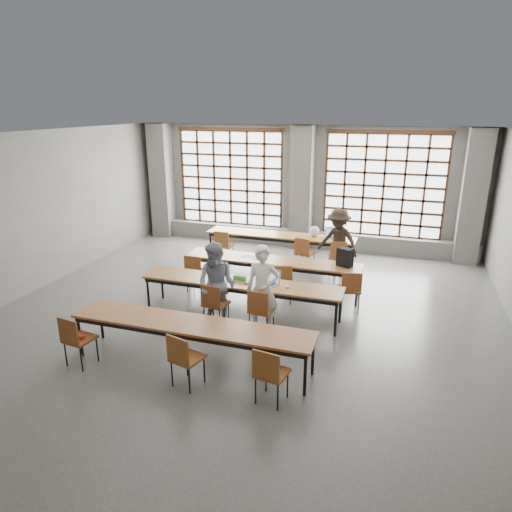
{
  "coord_description": "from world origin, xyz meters",
  "views": [
    {
      "loc": [
        2.74,
        -7.56,
        4.0
      ],
      "look_at": [
        0.18,
        0.4,
        1.24
      ],
      "focal_mm": 32.0,
      "sensor_mm": 36.0,
      "label": 1
    }
  ],
  "objects": [
    {
      "name": "student_male",
      "position": [
        0.51,
        -0.24,
        0.83
      ],
      "size": [
        0.66,
        0.48,
        1.66
      ],
      "primitive_type": "imported",
      "rotation": [
        0.0,
        0.0,
        0.15
      ],
      "color": "silver",
      "rests_on": "floor"
    },
    {
      "name": "desk_row_b",
      "position": [
        0.12,
        1.75,
        0.66
      ],
      "size": [
        4.0,
        0.7,
        0.73
      ],
      "color": "brown",
      "rests_on": "floor"
    },
    {
      "name": "column_right",
      "position": [
        4.5,
        5.22,
        1.75
      ],
      "size": [
        0.6,
        0.55,
        3.5
      ],
      "primitive_type": "cube",
      "color": "#585855",
      "rests_on": "floor"
    },
    {
      "name": "phone",
      "position": [
        0.09,
        0.16,
        0.74
      ],
      "size": [
        0.14,
        0.09,
        0.01
      ],
      "primitive_type": "cube",
      "rotation": [
        0.0,
        0.0,
        -0.29
      ],
      "color": "black",
      "rests_on": "desk_row_c"
    },
    {
      "name": "window_right",
      "position": [
        2.25,
        5.42,
        1.9
      ],
      "size": [
        3.32,
        0.12,
        3.0
      ],
      "color": "white",
      "rests_on": "wall_back"
    },
    {
      "name": "backpack",
      "position": [
        1.72,
        1.8,
        0.93
      ],
      "size": [
        0.37,
        0.31,
        0.4
      ],
      "primitive_type": "cube",
      "rotation": [
        0.0,
        0.0,
        -0.41
      ],
      "color": "black",
      "rests_on": "desk_row_b"
    },
    {
      "name": "chair_near_mid",
      "position": [
        -0.06,
        -2.3,
        0.54
      ],
      "size": [
        0.51,
        0.52,
        0.88
      ],
      "color": "brown",
      "rests_on": "floor"
    },
    {
      "name": "chair_mid_left",
      "position": [
        -1.48,
        1.12,
        0.54
      ],
      "size": [
        0.42,
        0.43,
        0.88
      ],
      "color": "brown",
      "rests_on": "floor"
    },
    {
      "name": "floor",
      "position": [
        0.0,
        0.0,
        0.0
      ],
      "size": [
        11.0,
        11.0,
        0.0
      ],
      "primitive_type": "plane",
      "color": "#4B4B48",
      "rests_on": "ground"
    },
    {
      "name": "wall_left",
      "position": [
        -5.0,
        0.0,
        1.75
      ],
      "size": [
        0.0,
        11.0,
        11.0
      ],
      "primitive_type": "plane",
      "rotation": [
        1.57,
        0.0,
        1.57
      ],
      "color": "#5C5C5A",
      "rests_on": "floor"
    },
    {
      "name": "green_box",
      "position": [
        -0.14,
        0.34,
        0.78
      ],
      "size": [
        0.25,
        0.1,
        0.09
      ],
      "primitive_type": "cube",
      "rotation": [
        0.0,
        0.0,
        -0.02
      ],
      "color": "#39902F",
      "rests_on": "desk_row_c"
    },
    {
      "name": "ceiling",
      "position": [
        0.0,
        0.0,
        3.5
      ],
      "size": [
        11.0,
        11.0,
        0.0
      ],
      "primitive_type": "plane",
      "rotation": [
        3.14,
        0.0,
        0.0
      ],
      "color": "silver",
      "rests_on": "floor"
    },
    {
      "name": "mouse",
      "position": [
        0.86,
        0.24,
        0.75
      ],
      "size": [
        0.11,
        0.09,
        0.04
      ],
      "primitive_type": "ellipsoid",
      "rotation": [
        0.0,
        0.0,
        0.29
      ],
      "color": "white",
      "rests_on": "desk_row_c"
    },
    {
      "name": "plastic_bag",
      "position": [
        0.66,
        3.88,
        0.87
      ],
      "size": [
        0.3,
        0.26,
        0.29
      ],
      "primitive_type": "ellipsoid",
      "rotation": [
        0.0,
        0.0,
        0.21
      ],
      "color": "white",
      "rests_on": "desk_row_a"
    },
    {
      "name": "chair_back_mid",
      "position": [
        0.54,
        3.2,
        0.54
      ],
      "size": [
        0.52,
        0.52,
        0.88
      ],
      "color": "brown",
      "rests_on": "floor"
    },
    {
      "name": "red_pouch",
      "position": [
        -1.94,
        -2.23,
        0.5
      ],
      "size": [
        0.22,
        0.14,
        0.06
      ],
      "primitive_type": "cube",
      "rotation": [
        0.0,
        0.0,
        -0.33
      ],
      "color": "#A72C14",
      "rests_on": "chair_near_left"
    },
    {
      "name": "sill_ledge",
      "position": [
        0.0,
        5.3,
        0.25
      ],
      "size": [
        9.8,
        0.35,
        0.5
      ],
      "primitive_type": "cube",
      "color": "#585855",
      "rests_on": "floor"
    },
    {
      "name": "column_left",
      "position": [
        -4.5,
        5.22,
        1.75
      ],
      "size": [
        0.6,
        0.55,
        3.5
      ],
      "primitive_type": "cube",
      "color": "#585855",
      "rests_on": "floor"
    },
    {
      "name": "paper_sheet_a",
      "position": [
        -0.48,
        1.8,
        0.73
      ],
      "size": [
        0.33,
        0.25,
        0.0
      ],
      "primitive_type": "cube",
      "rotation": [
        0.0,
        0.0,
        0.16
      ],
      "color": "silver",
      "rests_on": "desk_row_b"
    },
    {
      "name": "laptop_front",
      "position": [
        0.47,
        0.37,
        0.79
      ],
      "size": [
        0.43,
        0.39,
        0.26
      ],
      "color": "#B0B0B5",
      "rests_on": "desk_row_c"
    },
    {
      "name": "paper_sheet_b",
      "position": [
        -0.18,
        1.7,
        0.73
      ],
      "size": [
        0.36,
        0.31,
        0.0
      ],
      "primitive_type": "cube",
      "rotation": [
        0.0,
        0.0,
        -0.4
      ],
      "color": "silver",
      "rests_on": "desk_row_b"
    },
    {
      "name": "chair_back_right",
      "position": [
        1.38,
        3.2,
        0.54
      ],
      "size": [
        0.52,
        0.52,
        0.88
      ],
      "color": "brown",
      "rests_on": "floor"
    },
    {
      "name": "desk_row_d",
      "position": [
        -0.24,
        -1.68,
        0.66
      ],
      "size": [
        4.0,
        0.7,
        0.73
      ],
      "color": "brown",
      "rests_on": "floor"
    },
    {
      "name": "window_left",
      "position": [
        -2.25,
        5.42,
        1.9
      ],
      "size": [
        3.32,
        0.12,
        3.0
      ],
      "color": "white",
      "rests_on": "wall_back"
    },
    {
      "name": "chair_front_right",
      "position": [
        0.5,
        -0.37,
        0.54
      ],
      "size": [
        0.45,
        0.46,
        0.88
      ],
      "color": "brown",
      "rests_on": "floor"
    },
    {
      "name": "student_female",
      "position": [
        -0.39,
        -0.24,
        0.81
      ],
      "size": [
        0.84,
        0.69,
        1.62
      ],
      "primitive_type": "imported",
      "rotation": [
        0.0,
        0.0,
        -0.1
      ],
      "color": "#182348",
      "rests_on": "floor"
    },
    {
      "name": "chair_mid_right",
      "position": [
        1.94,
        1.12,
        0.54
      ],
      "size": [
        0.51,
        0.52,
        0.88
      ],
      "color": "brown",
      "rests_on": "floor"
    },
    {
      "name": "laptop_back",
      "position": [
        1.11,
        3.94,
        0.79
      ],
      "size": [
        0.38,
        0.33,
        0.26
      ],
      "color": "silver",
      "rests_on": "desk_row_a"
    },
    {
      "name": "desk_row_c",
      "position": [
        -0.09,
        0.26,
        0.66
      ],
      "size": [
        4.0,
        0.7,
        0.73
      ],
      "color": "brown",
      "rests_on": "floor"
    },
    {
      "name": "chair_near_right",
      "position": [
        1.24,
        -2.3,
        0.54
      ],
      "size": [
        0.48,
        0.48,
        0.88
      ],
      "color": "brown",
      "rests_on": "floor"
    },
    {
      "name": "student_back",
      "position": [
        1.36,
        3.33,
        0.82
      ],
      "size": [
        1.2,
        0.93,
        1.64
      ],
      "primitive_type": "imported",
      "rotation": [
        0.0,
        0.0,
        -0.35
      ],
      "color": "black",
      "rests_on": "floor"
    },
    {
      "name": "column_mid",
      "position": [
        0.0,
        5.22,
        1.75
      ],
      "size": [
        0.6,
        0.55,
        3.5
      ],
      "primitive_type": "cube",
      "color": "#585855",
      "rests_on": "floor"
    },
    {
      "name": "chair_front_left",
      "position": [
        -0.4,
        -0.37,
        0.54
      ],
      "size": [
        0.47,
        0.47,
        0.88
      ],
      "color": "brown",
      "rests_on": "floor"
    },
    {
      "name": "chair_mid_centre",
      "position": [
        0.54,
        1.12,
        0.54
      ],
      "size": [
        0.5,
        0.5,
        0.88
      ],
      "color": "brown",
      "rests_on": "floor"
    },
    {
      "name": "wall_back",
      "position": [
        0.0,
        5.5,
        1.75
      ],
      "size": [
        10.0,
        0.0,
        10.0
      ],
      "primitive_type": "plane",
      "rotation": [
        1.57,
        0.0,
        0.0
      ],
      "color": "#5C5C5A",
      "rests_on": "floor"
    },
    {
      "name": "chair_back_left",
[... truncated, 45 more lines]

